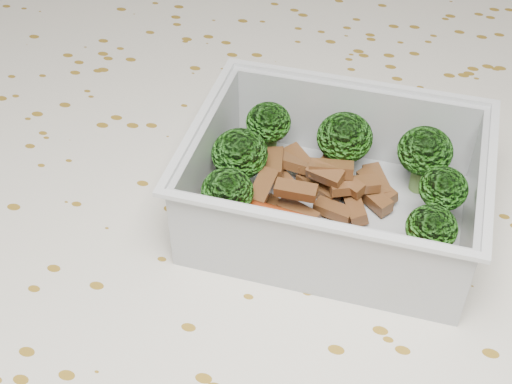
% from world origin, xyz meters
% --- Properties ---
extents(dining_table, '(1.40, 0.90, 0.75)m').
position_xyz_m(dining_table, '(0.00, 0.00, 0.67)').
color(dining_table, brown).
rests_on(dining_table, ground).
extents(tablecloth, '(1.46, 0.96, 0.19)m').
position_xyz_m(tablecloth, '(0.00, 0.00, 0.72)').
color(tablecloth, silver).
rests_on(tablecloth, dining_table).
extents(lunch_container, '(0.19, 0.15, 0.07)m').
position_xyz_m(lunch_container, '(0.05, 0.02, 0.78)').
color(lunch_container, silver).
rests_on(lunch_container, tablecloth).
extents(broccoli_florets, '(0.17, 0.11, 0.05)m').
position_xyz_m(broccoli_florets, '(0.05, 0.03, 0.79)').
color(broccoli_florets, '#608C3F').
rests_on(broccoli_florets, lunch_container).
extents(meat_pile, '(0.10, 0.08, 0.03)m').
position_xyz_m(meat_pile, '(0.04, 0.03, 0.77)').
color(meat_pile, brown).
rests_on(meat_pile, lunch_container).
extents(sausage, '(0.16, 0.04, 0.03)m').
position_xyz_m(sausage, '(0.06, -0.02, 0.77)').
color(sausage, '#D2491B').
rests_on(sausage, lunch_container).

